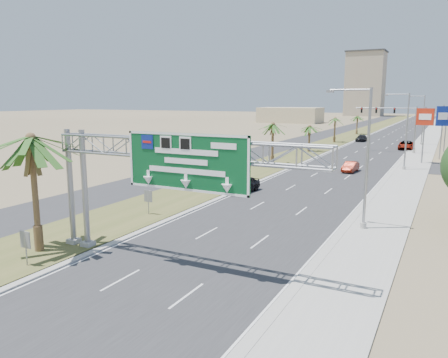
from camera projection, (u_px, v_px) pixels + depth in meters
name	position (u px, v px, depth m)	size (l,w,h in m)	color
road	(394.00, 136.00, 111.63)	(12.00, 300.00, 0.02)	#28282B
sidewalk_right	(431.00, 137.00, 107.79)	(4.00, 300.00, 0.10)	#9E9B93
median_grass	(355.00, 134.00, 116.14)	(7.00, 300.00, 0.12)	#495123
opposing_road	(328.00, 133.00, 119.30)	(8.00, 300.00, 0.02)	#28282B
sign_gantry	(166.00, 158.00, 23.55)	(16.75, 1.24, 7.50)	gray
palm_near	(31.00, 139.00, 25.38)	(5.70, 5.70, 8.35)	brown
palm_row_b	(219.00, 140.00, 46.86)	(3.99, 3.99, 5.95)	brown
palm_row_c	(273.00, 125.00, 60.71)	(3.99, 3.99, 6.75)	brown
palm_row_d	(310.00, 127.00, 76.66)	(3.99, 3.99, 5.45)	brown
palm_row_e	(335.00, 119.00, 93.15)	(3.99, 3.99, 6.15)	brown
palm_row_f	(357.00, 117.00, 115.08)	(3.99, 3.99, 5.75)	brown
streetlight_near	(364.00, 165.00, 30.57)	(3.27, 0.44, 10.00)	gray
streetlight_mid	(405.00, 134.00, 56.80)	(3.27, 0.44, 10.00)	gray
streetlight_far	(422.00, 122.00, 88.27)	(3.27, 0.44, 10.00)	gray
signal_mast	(403.00, 125.00, 75.19)	(10.28, 0.71, 8.00)	gray
median_signback_a	(25.00, 242.00, 23.98)	(0.75, 0.08, 2.08)	gray
median_signback_b	(148.00, 198.00, 34.79)	(0.75, 0.08, 2.08)	gray
tower_distant	(365.00, 84.00, 245.31)	(20.00, 16.00, 35.00)	tan
building_distant_left	(290.00, 115.00, 175.11)	(24.00, 14.00, 6.00)	tan
car_left_lane	(243.00, 185.00, 43.66)	(1.85, 4.60, 1.57)	black
car_mid_lane	(350.00, 167.00, 55.99)	(1.40, 4.01, 1.32)	maroon
car_right_lane	(406.00, 145.00, 81.02)	(2.63, 5.71, 1.59)	gray
car_far	(361.00, 138.00, 96.63)	(1.96, 4.82, 1.40)	black
pole_sign_red_near	(425.00, 120.00, 62.12)	(2.39, 0.93, 8.16)	gray
pole_sign_blue	(443.00, 119.00, 66.70)	(1.97, 1.02, 8.38)	gray
pole_sign_red_far	(447.00, 117.00, 76.59)	(2.21, 0.40, 7.78)	gray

